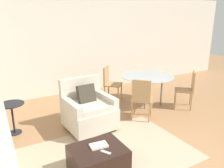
# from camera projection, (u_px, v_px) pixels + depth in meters

# --- Properties ---
(ground_plane) EXTENTS (20.00, 20.00, 0.00)m
(ground_plane) POSITION_uv_depth(u_px,v_px,m) (165.00, 167.00, 3.17)
(ground_plane) COLOR #A3754C
(wall_back) EXTENTS (12.00, 0.06, 2.75)m
(wall_back) POSITION_uv_depth(u_px,v_px,m) (70.00, 45.00, 6.07)
(wall_back) COLOR beige
(wall_back) RESTS_ON ground_plane
(area_rug) EXTENTS (2.90, 1.73, 0.01)m
(area_rug) POSITION_uv_depth(u_px,v_px,m) (101.00, 156.00, 3.41)
(area_rug) COLOR tan
(area_rug) RESTS_ON ground_plane
(armchair) EXTENTS (0.91, 0.90, 0.96)m
(armchair) POSITION_uv_depth(u_px,v_px,m) (88.00, 110.00, 4.21)
(armchair) COLOR beige
(armchair) RESTS_ON ground_plane
(ottoman) EXTENTS (0.72, 0.58, 0.39)m
(ottoman) POSITION_uv_depth(u_px,v_px,m) (98.00, 159.00, 2.98)
(ottoman) COLOR black
(ottoman) RESTS_ON ground_plane
(book_stack) EXTENTS (0.25, 0.18, 0.03)m
(book_stack) POSITION_uv_depth(u_px,v_px,m) (99.00, 145.00, 2.97)
(book_stack) COLOR beige
(book_stack) RESTS_ON ottoman
(tv_remote_primary) EXTENTS (0.11, 0.15, 0.01)m
(tv_remote_primary) POSITION_uv_depth(u_px,v_px,m) (106.00, 152.00, 2.83)
(tv_remote_primary) COLOR #B7B7BC
(tv_remote_primary) RESTS_ON ottoman
(side_table) EXTENTS (0.45, 0.45, 0.59)m
(side_table) POSITION_uv_depth(u_px,v_px,m) (12.00, 113.00, 3.99)
(side_table) COLOR black
(side_table) RESTS_ON ground_plane
(dining_table) EXTENTS (1.29, 1.29, 0.73)m
(dining_table) POSITION_uv_depth(u_px,v_px,m) (147.00, 78.00, 5.37)
(dining_table) COLOR #99A8AD
(dining_table) RESTS_ON ground_plane
(dining_chair_near_left) EXTENTS (0.59, 0.59, 0.90)m
(dining_chair_near_left) POSITION_uv_depth(u_px,v_px,m) (142.00, 97.00, 4.52)
(dining_chair_near_left) COLOR tan
(dining_chair_near_left) RESTS_ON ground_plane
(dining_chair_near_right) EXTENTS (0.59, 0.59, 0.90)m
(dining_chair_near_right) POSITION_uv_depth(u_px,v_px,m) (188.00, 87.00, 5.17)
(dining_chair_near_right) COLOR tan
(dining_chair_near_right) RESTS_ON ground_plane
(dining_chair_far_left) EXTENTS (0.59, 0.59, 0.90)m
(dining_chair_far_left) POSITION_uv_depth(u_px,v_px,m) (110.00, 81.00, 5.66)
(dining_chair_far_left) COLOR tan
(dining_chair_far_left) RESTS_ON ground_plane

